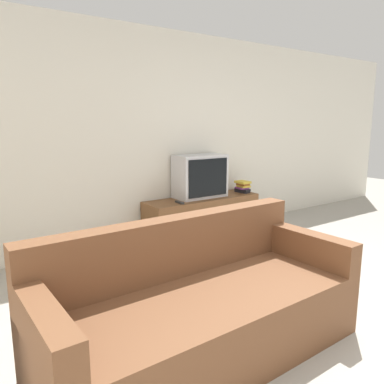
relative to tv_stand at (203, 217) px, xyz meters
The scene contains 6 objects.
wall_back 1.09m from the tv_stand, 122.89° to the left, with size 9.00×0.06×2.60m.
tv_stand is the anchor object (origin of this frame).
television 0.54m from the tv_stand, 98.23° to the left, with size 0.68×0.36×0.56m.
couch 2.57m from the tv_stand, 126.86° to the right, with size 2.11×0.90×0.85m.
book_stack 0.76m from the tv_stand, ahead, with size 0.16×0.23×0.16m.
remote_on_stand 0.53m from the tv_stand, 164.63° to the right, with size 0.04×0.16×0.02m.
Camera 1 is at (-2.69, -1.10, 1.49)m, focal length 35.00 mm.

